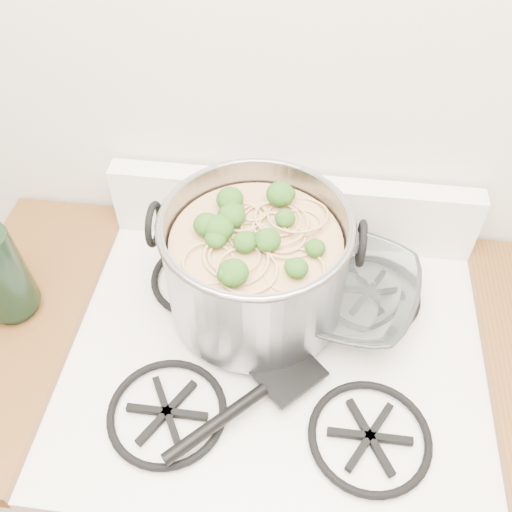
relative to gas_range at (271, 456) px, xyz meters
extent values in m
plane|color=silver|center=(0.00, 0.34, 0.91)|extent=(3.60, 0.00, 3.60)
cube|color=white|center=(0.00, 0.00, -0.03)|extent=(0.76, 0.65, 0.81)
cube|color=white|center=(0.00, 0.00, 0.44)|extent=(0.76, 0.65, 0.04)
cube|color=black|center=(0.00, 0.00, 0.48)|extent=(0.60, 0.56, 0.02)
cube|color=silver|center=(-0.51, 0.00, 0.00)|extent=(0.25, 0.65, 0.88)
cube|color=#5B3516|center=(-0.51, 0.00, 0.46)|extent=(0.25, 0.65, 0.04)
cylinder|color=gray|center=(-0.05, 0.10, 0.60)|extent=(0.33, 0.33, 0.22)
torus|color=gray|center=(-0.05, 0.10, 0.70)|extent=(0.34, 0.34, 0.01)
torus|color=black|center=(-0.23, 0.10, 0.67)|extent=(0.01, 0.08, 0.08)
torus|color=black|center=(0.13, 0.10, 0.67)|extent=(0.01, 0.08, 0.08)
cylinder|color=tan|center=(-0.05, 0.10, 0.57)|extent=(0.30, 0.30, 0.17)
sphere|color=#275516|center=(-0.05, 0.10, 0.68)|extent=(0.04, 0.04, 0.04)
sphere|color=#275516|center=(-0.05, 0.10, 0.68)|extent=(0.04, 0.04, 0.04)
sphere|color=#275516|center=(-0.05, 0.10, 0.68)|extent=(0.04, 0.04, 0.04)
sphere|color=#275516|center=(-0.05, 0.10, 0.68)|extent=(0.04, 0.04, 0.04)
sphere|color=#275516|center=(-0.05, 0.10, 0.68)|extent=(0.04, 0.04, 0.04)
sphere|color=#275516|center=(-0.05, 0.10, 0.68)|extent=(0.04, 0.04, 0.04)
sphere|color=#275516|center=(-0.05, 0.10, 0.68)|extent=(0.04, 0.04, 0.04)
sphere|color=#275516|center=(-0.05, 0.10, 0.68)|extent=(0.04, 0.04, 0.04)
sphere|color=#275516|center=(-0.05, 0.10, 0.68)|extent=(0.04, 0.04, 0.04)
sphere|color=#275516|center=(-0.05, 0.10, 0.68)|extent=(0.04, 0.04, 0.04)
sphere|color=#275516|center=(-0.05, 0.10, 0.68)|extent=(0.04, 0.04, 0.04)
sphere|color=#275516|center=(-0.05, 0.10, 0.68)|extent=(0.04, 0.04, 0.04)
sphere|color=#275516|center=(-0.05, 0.10, 0.68)|extent=(0.04, 0.04, 0.04)
imported|color=white|center=(0.11, 0.12, 0.50)|extent=(0.14, 0.14, 0.03)
camera|label=1|loc=(0.04, -0.57, 1.37)|focal=40.00mm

